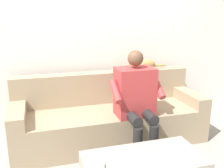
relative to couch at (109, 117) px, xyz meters
name	(u,v)px	position (x,y,z in m)	size (l,w,h in m)	color
back_wall	(98,28)	(0.00, -0.49, 1.05)	(4.47, 0.06, 2.67)	silver
couch	(109,117)	(0.00, 0.00, 0.00)	(2.26, 0.78, 0.80)	#9E896B
person_solo_seated	(136,97)	(-0.21, 0.34, 0.35)	(0.57, 0.53, 1.14)	#B23838
cat_on_backrest	(143,64)	(-0.53, -0.25, 0.59)	(0.51, 0.14, 0.15)	#B7844C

